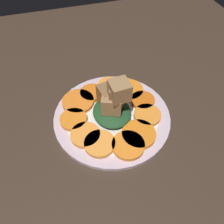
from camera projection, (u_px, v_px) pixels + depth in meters
The scene contains 15 objects.
table_slab at pixel (112, 120), 53.25cm from camera, with size 120.00×120.00×2.00cm, color #38281E.
plate at pixel (112, 116), 52.08cm from camera, with size 27.50×27.50×1.05cm.
carrot_slice_0 at pixel (147, 115), 50.95cm from camera, with size 6.38×6.38×0.97cm, color orange.
carrot_slice_1 at pixel (143, 101), 53.88cm from camera, with size 5.97×5.97×0.97cm, color orange.
carrot_slice_2 at pixel (129, 90), 56.23cm from camera, with size 7.51×7.51×0.97cm, color orange.
carrot_slice_3 at pixel (109, 86), 57.15cm from camera, with size 6.31×6.31×0.97cm, color orange.
carrot_slice_4 at pixel (92, 93), 55.56cm from camera, with size 6.02×6.02×0.97cm, color orange.
carrot_slice_5 at pixel (78, 101), 53.67cm from camera, with size 7.82×7.82×0.97cm, color orange.
carrot_slice_6 at pixel (73, 119), 50.13cm from camera, with size 6.25×6.25×0.97cm, color orange.
carrot_slice_7 at pixel (85, 135), 47.44cm from camera, with size 6.53×6.53×0.97cm, color orange.
carrot_slice_8 at pixel (100, 144), 46.02cm from camera, with size 6.67×6.67×0.97cm, color #F99438.
carrot_slice_9 at pixel (128, 145), 45.77cm from camera, with size 7.00×7.00×0.97cm, color orange.
carrot_slice_10 at pixel (139, 134), 47.56cm from camera, with size 7.48×7.48×0.97cm, color orange.
center_pile at pixel (113, 103), 48.93cm from camera, with size 10.00×8.88×10.28cm.
fork at pixel (82, 114), 51.60cm from camera, with size 19.03×2.47×0.40cm.
Camera 1 is at (31.01, -9.41, 43.30)cm, focal length 35.00 mm.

